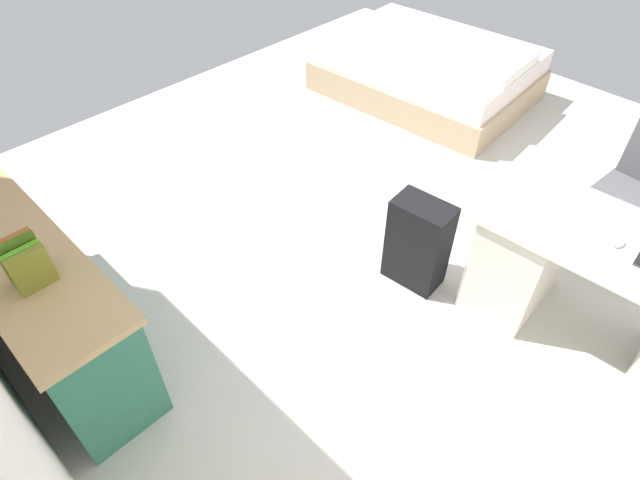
% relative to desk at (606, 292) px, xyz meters
% --- Properties ---
extents(ground_plane, '(6.11, 6.11, 0.00)m').
position_rel_desk_xyz_m(ground_plane, '(1.32, 0.03, -0.39)').
color(ground_plane, beige).
extents(desk, '(1.48, 0.74, 0.74)m').
position_rel_desk_xyz_m(desk, '(0.00, 0.00, 0.00)').
color(desk, silver).
rests_on(desk, ground_plane).
extents(office_chair, '(0.52, 0.52, 0.94)m').
position_rel_desk_xyz_m(office_chair, '(0.19, -0.84, 0.03)').
color(office_chair, black).
rests_on(office_chair, ground_plane).
extents(credenza, '(1.80, 0.48, 0.77)m').
position_rel_desk_xyz_m(credenza, '(2.21, 2.21, 0.00)').
color(credenza, '#2D7056').
rests_on(credenza, ground_plane).
extents(bed, '(2.00, 1.53, 0.58)m').
position_rel_desk_xyz_m(bed, '(2.44, -1.72, -0.14)').
color(bed, tan).
rests_on(bed, ground_plane).
extents(suitcase_black, '(0.38, 0.25, 0.62)m').
position_rel_desk_xyz_m(suitcase_black, '(1.01, 0.34, -0.08)').
color(suitcase_black, black).
rests_on(suitcase_black, ground_plane).
extents(computer_mouse, '(0.07, 0.10, 0.03)m').
position_rel_desk_xyz_m(computer_mouse, '(0.06, 0.03, 0.37)').
color(computer_mouse, white).
rests_on(computer_mouse, desk).
extents(book_row, '(0.16, 0.17, 0.24)m').
position_rel_desk_xyz_m(book_row, '(1.86, 2.21, 0.50)').
color(book_row, olive).
rests_on(book_row, credenza).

